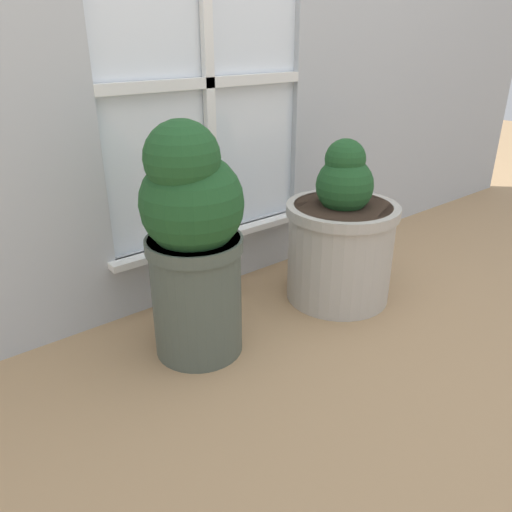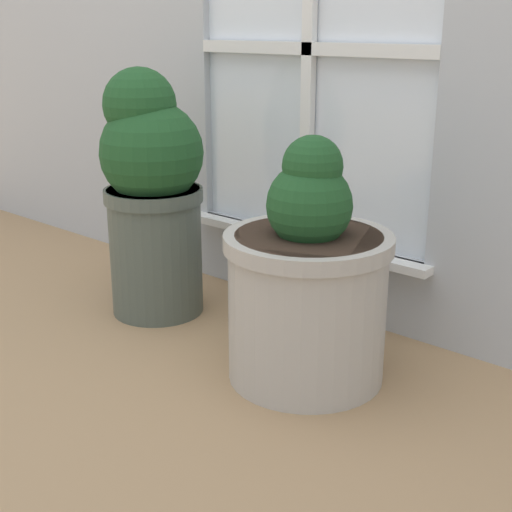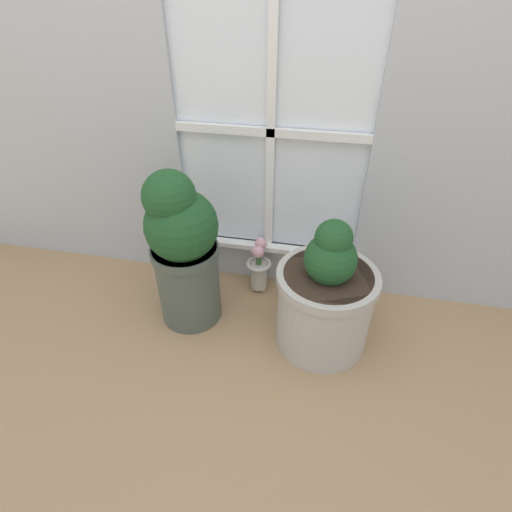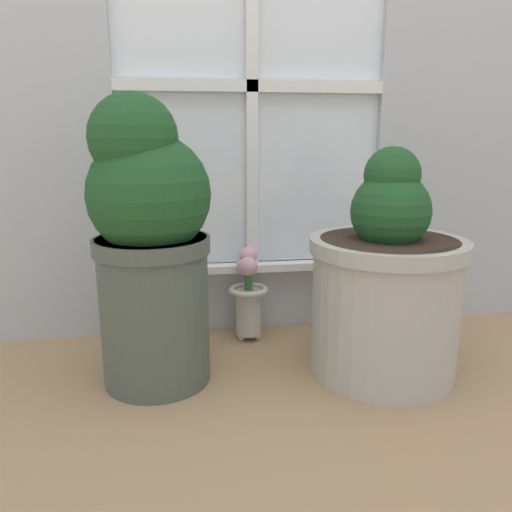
{
  "view_description": "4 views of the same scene",
  "coord_description": "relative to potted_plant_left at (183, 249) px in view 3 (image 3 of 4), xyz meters",
  "views": [
    {
      "loc": [
        -1.02,
        -1.0,
        0.94
      ],
      "look_at": [
        0.01,
        0.26,
        0.21
      ],
      "focal_mm": 35.0,
      "sensor_mm": 36.0,
      "label": 1
    },
    {
      "loc": [
        1.28,
        -1.17,
        0.85
      ],
      "look_at": [
        0.05,
        0.23,
        0.24
      ],
      "focal_mm": 50.0,
      "sensor_mm": 36.0,
      "label": 2
    },
    {
      "loc": [
        0.26,
        -1.11,
        1.36
      ],
      "look_at": [
        -0.01,
        0.26,
        0.32
      ],
      "focal_mm": 28.0,
      "sensor_mm": 36.0,
      "label": 3
    },
    {
      "loc": [
        -0.23,
        -1.07,
        0.63
      ],
      "look_at": [
        -0.03,
        0.23,
        0.31
      ],
      "focal_mm": 35.0,
      "sensor_mm": 36.0,
      "label": 4
    }
  ],
  "objects": [
    {
      "name": "potted_plant_right",
      "position": [
        0.61,
        -0.04,
        -0.13
      ],
      "size": [
        0.41,
        0.41,
        0.61
      ],
      "color": "#B7B2A8",
      "rests_on": "ground_plane"
    },
    {
      "name": "ground_plane",
      "position": [
        0.31,
        -0.17,
        -0.38
      ],
      "size": [
        10.0,
        10.0,
        0.0
      ],
      "primitive_type": "plane",
      "color": "tan"
    },
    {
      "name": "flower_vase",
      "position": [
        0.28,
        0.24,
        -0.22
      ],
      "size": [
        0.12,
        0.12,
        0.3
      ],
      "color": "#BCB7AD",
      "rests_on": "ground_plane"
    },
    {
      "name": "potted_plant_left",
      "position": [
        0.0,
        0.0,
        0.0
      ],
      "size": [
        0.3,
        0.3,
        0.73
      ],
      "color": "#4C564C",
      "rests_on": "ground_plane"
    }
  ]
}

